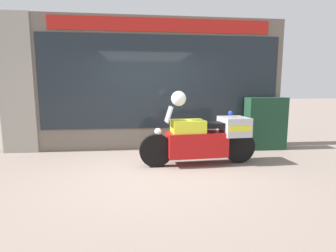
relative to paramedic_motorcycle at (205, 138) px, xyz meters
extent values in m
plane|color=gray|center=(-1.09, -0.33, -0.55)|extent=(60.00, 60.00, 0.00)
cube|color=#6B6056|center=(-1.09, 1.67, 1.10)|extent=(7.00, 0.40, 3.30)
cube|color=#A39E93|center=(-4.19, 1.69, 1.10)|extent=(0.80, 0.55, 3.30)
cube|color=#1E262D|center=(-0.72, 1.45, 1.15)|extent=(5.97, 0.02, 2.30)
cube|color=red|center=(-0.72, 1.45, 2.51)|extent=(5.37, 0.03, 0.32)
cube|color=slate|center=(-0.76, 1.68, -0.28)|extent=(5.75, 0.30, 0.55)
cube|color=silver|center=(-0.76, 1.82, 0.67)|extent=(5.75, 0.02, 1.38)
cube|color=beige|center=(-0.76, 1.68, 1.35)|extent=(5.75, 0.30, 0.02)
cube|color=black|center=(-2.95, 1.68, 1.39)|extent=(0.18, 0.04, 0.06)
cube|color=#195623|center=(-1.86, 1.68, 1.39)|extent=(0.18, 0.04, 0.06)
cube|color=#B7B2A8|center=(-0.76, 1.68, 1.39)|extent=(0.18, 0.04, 0.06)
cube|color=navy|center=(0.33, 1.68, 1.39)|extent=(0.18, 0.04, 0.06)
cube|color=#C68E19|center=(1.42, 1.68, 1.39)|extent=(0.18, 0.04, 0.06)
cube|color=white|center=(-2.58, 1.61, 0.13)|extent=(0.19, 0.04, 0.27)
cube|color=orange|center=(-0.76, 1.61, 0.13)|extent=(0.19, 0.01, 0.27)
cube|color=red|center=(1.05, 1.61, 0.13)|extent=(0.19, 0.03, 0.27)
cylinder|color=black|center=(-1.01, -0.06, -0.22)|extent=(0.67, 0.18, 0.66)
cylinder|color=black|center=(0.75, 0.04, -0.22)|extent=(0.67, 0.18, 0.66)
cube|color=#B71414|center=(-0.17, -0.01, -0.12)|extent=(1.22, 0.57, 0.49)
cube|color=yellow|center=(-0.35, -0.02, 0.23)|extent=(0.68, 0.49, 0.28)
cube|color=black|center=(0.10, 0.01, 0.26)|extent=(0.72, 0.42, 0.10)
cube|color=#B7B7BC|center=(0.62, 0.04, 0.22)|extent=(0.56, 0.65, 0.38)
cube|color=yellow|center=(0.62, 0.04, 0.22)|extent=(0.50, 0.66, 0.11)
cube|color=#B2BCC6|center=(-0.75, -0.04, 0.50)|extent=(0.14, 0.36, 0.32)
sphere|color=white|center=(-0.96, -0.05, 0.16)|extent=(0.14, 0.14, 0.14)
sphere|color=blue|center=(0.54, 0.03, 0.50)|extent=(0.09, 0.09, 0.09)
cube|color=#193D28|center=(1.88, 1.17, 0.11)|extent=(0.99, 0.41, 1.32)
sphere|color=white|center=(-0.55, -0.03, 0.80)|extent=(0.30, 0.30, 0.30)
camera|label=1|loc=(-1.34, -5.14, 1.02)|focal=28.00mm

